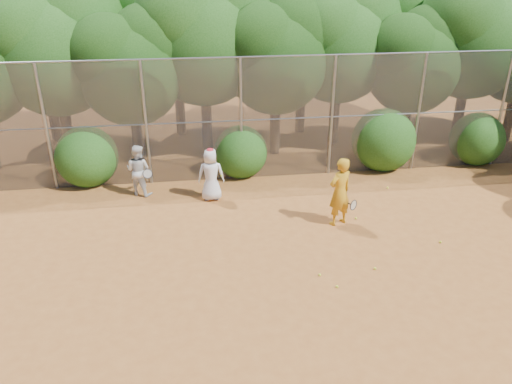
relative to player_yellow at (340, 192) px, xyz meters
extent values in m
plane|color=#965422|center=(-1.29, -2.45, -0.98)|extent=(80.00, 80.00, 0.00)
cylinder|color=gray|center=(-8.29, 3.55, 1.02)|extent=(0.09, 0.09, 4.00)
cylinder|color=gray|center=(-5.29, 3.55, 1.02)|extent=(0.09, 0.09, 4.00)
cylinder|color=gray|center=(-2.29, 3.55, 1.02)|extent=(0.09, 0.09, 4.00)
cylinder|color=gray|center=(0.71, 3.55, 1.02)|extent=(0.09, 0.09, 4.00)
cylinder|color=gray|center=(3.71, 3.55, 1.02)|extent=(0.09, 0.09, 4.00)
cylinder|color=gray|center=(6.71, 3.55, 1.02)|extent=(0.09, 0.09, 4.00)
cylinder|color=gray|center=(-1.29, 3.55, 3.02)|extent=(20.00, 0.05, 0.05)
cylinder|color=gray|center=(-1.29, 3.55, 1.02)|extent=(20.00, 0.04, 0.04)
cube|color=slate|center=(-1.29, 3.55, 1.02)|extent=(20.00, 0.02, 4.00)
cylinder|color=black|center=(-8.29, 6.05, 0.28)|extent=(0.38, 0.38, 2.52)
sphere|color=#1B4912|center=(-8.29, 6.05, 2.75)|extent=(4.03, 4.03, 4.03)
sphere|color=#1B4912|center=(-7.49, 6.45, 3.76)|extent=(3.23, 3.23, 3.23)
sphere|color=#1B4912|center=(-9.00, 5.74, 3.56)|extent=(3.02, 3.02, 3.02)
cylinder|color=black|center=(-5.79, 5.35, 0.11)|extent=(0.36, 0.36, 2.17)
sphere|color=black|center=(-5.79, 5.35, 2.24)|extent=(3.47, 3.47, 3.47)
sphere|color=black|center=(-5.10, 5.69, 3.10)|extent=(2.78, 2.78, 2.78)
sphere|color=black|center=(-6.40, 5.09, 2.93)|extent=(2.60, 2.60, 2.60)
cylinder|color=black|center=(-3.29, 6.35, 0.35)|extent=(0.39, 0.39, 2.66)
sphere|color=#1B4912|center=(-3.29, 6.35, 2.96)|extent=(4.26, 4.26, 4.26)
sphere|color=#1B4912|center=(-2.44, 6.77, 4.02)|extent=(3.40, 3.40, 3.40)
sphere|color=#1B4912|center=(-4.04, 6.03, 3.81)|extent=(3.19, 3.19, 3.19)
cylinder|color=black|center=(-0.79, 5.75, 0.16)|extent=(0.37, 0.37, 2.27)
sphere|color=black|center=(-0.79, 5.75, 2.39)|extent=(3.64, 3.64, 3.64)
sphere|color=black|center=(-0.07, 6.11, 3.30)|extent=(2.91, 2.91, 2.91)
sphere|color=black|center=(-1.43, 5.47, 3.12)|extent=(2.73, 2.73, 2.73)
cylinder|color=black|center=(1.71, 6.55, 0.25)|extent=(0.38, 0.38, 2.45)
sphere|color=#1B4912|center=(1.71, 6.55, 2.65)|extent=(3.92, 3.92, 3.92)
sphere|color=#1B4912|center=(2.49, 6.94, 3.63)|extent=(3.14, 3.14, 3.14)
sphere|color=#1B4912|center=(1.02, 6.25, 3.43)|extent=(2.94, 2.94, 2.94)
cylinder|color=black|center=(4.21, 5.55, 0.07)|extent=(0.36, 0.36, 2.10)
sphere|color=black|center=(4.21, 5.55, 2.13)|extent=(3.36, 3.36, 3.36)
sphere|color=black|center=(4.88, 5.88, 2.97)|extent=(2.69, 2.69, 2.69)
sphere|color=black|center=(3.62, 5.29, 2.80)|extent=(2.52, 2.52, 2.52)
cylinder|color=black|center=(6.71, 6.15, 0.32)|extent=(0.39, 0.39, 2.59)
sphere|color=#1B4912|center=(6.71, 6.15, 2.86)|extent=(4.14, 4.14, 4.14)
sphere|color=#1B4912|center=(7.54, 6.56, 3.89)|extent=(3.32, 3.32, 3.32)
sphere|color=#1B4912|center=(5.98, 5.84, 3.69)|extent=(3.11, 3.11, 3.11)
cylinder|color=black|center=(8.71, 5.85, 0.18)|extent=(0.37, 0.37, 2.31)
cylinder|color=black|center=(-9.29, 8.35, 0.34)|extent=(0.39, 0.39, 2.62)
sphere|color=#1B4912|center=(-9.29, 8.35, 2.91)|extent=(4.20, 4.20, 4.20)
sphere|color=#1B4912|center=(-8.45, 8.77, 3.96)|extent=(3.36, 3.36, 3.36)
sphere|color=#1B4912|center=(-10.03, 8.03, 3.75)|extent=(3.15, 3.15, 3.15)
cylinder|color=black|center=(-4.29, 8.55, 0.42)|extent=(0.40, 0.40, 2.80)
sphere|color=#1B4912|center=(-4.29, 8.55, 3.17)|extent=(4.48, 4.48, 4.48)
sphere|color=#1B4912|center=(-5.08, 8.21, 4.06)|extent=(3.36, 3.36, 3.36)
cylinder|color=black|center=(0.71, 8.15, 0.28)|extent=(0.38, 0.38, 2.52)
sphere|color=#1B4912|center=(0.71, 8.15, 2.75)|extent=(4.03, 4.03, 4.03)
sphere|color=#1B4912|center=(1.51, 8.55, 3.76)|extent=(3.23, 3.23, 3.23)
sphere|color=#1B4912|center=(0.00, 7.84, 3.56)|extent=(3.02, 3.02, 3.02)
cylinder|color=black|center=(5.21, 8.75, 0.39)|extent=(0.40, 0.40, 2.73)
sphere|color=#1B4912|center=(5.21, 8.75, 3.06)|extent=(4.37, 4.37, 4.37)
sphere|color=#1B4912|center=(6.08, 9.18, 4.16)|extent=(3.49, 3.49, 3.49)
sphere|color=#1B4912|center=(4.44, 8.42, 3.94)|extent=(3.28, 3.28, 3.28)
sphere|color=#1B4912|center=(-7.29, 3.85, 0.02)|extent=(2.00, 2.00, 2.00)
sphere|color=#1B4912|center=(-2.29, 3.85, -0.08)|extent=(1.80, 1.80, 1.80)
sphere|color=#1B4912|center=(2.71, 3.85, 0.12)|extent=(2.20, 2.20, 2.20)
sphere|color=#1B4912|center=(6.21, 3.85, -0.03)|extent=(1.90, 1.90, 1.90)
imported|color=orange|center=(0.00, 0.00, 0.00)|extent=(0.84, 0.72, 1.95)
torus|color=black|center=(0.35, -0.20, -0.33)|extent=(0.26, 0.21, 0.30)
cylinder|color=black|center=(0.22, -0.02, -0.33)|extent=(0.19, 0.24, 0.04)
imported|color=white|center=(-3.39, 2.05, -0.16)|extent=(0.82, 0.56, 1.63)
ellipsoid|color=red|center=(-3.39, 2.05, 0.62)|extent=(0.22, 0.22, 0.13)
sphere|color=yellow|center=(-3.09, 1.85, -0.13)|extent=(0.07, 0.07, 0.07)
imported|color=silver|center=(-5.59, 2.71, -0.17)|extent=(0.98, 0.89, 1.62)
torus|color=black|center=(-5.29, 2.41, -0.18)|extent=(0.32, 0.20, 0.28)
cylinder|color=black|center=(-5.32, 2.61, -0.27)|extent=(0.07, 0.27, 0.15)
sphere|color=yellow|center=(0.24, -2.34, -0.94)|extent=(0.07, 0.07, 0.07)
sphere|color=yellow|center=(0.59, 0.17, -0.94)|extent=(0.07, 0.07, 0.07)
sphere|color=yellow|center=(-0.86, -2.91, -0.94)|extent=(0.07, 0.07, 0.07)
sphere|color=yellow|center=(2.36, -1.39, -0.94)|extent=(0.07, 0.07, 0.07)
sphere|color=yellow|center=(-1.13, -2.41, -0.94)|extent=(0.07, 0.07, 0.07)
sphere|color=yellow|center=(2.26, 2.02, -0.94)|extent=(0.07, 0.07, 0.07)
camera|label=1|loc=(-3.93, -11.81, 5.79)|focal=35.00mm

